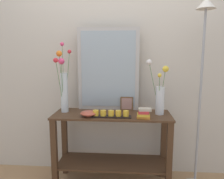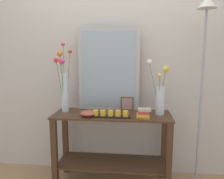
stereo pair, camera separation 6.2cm
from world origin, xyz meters
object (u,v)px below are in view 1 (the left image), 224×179
object	(u,v)px
tall_vase_left	(64,84)
book_stack	(144,113)
vase_right	(160,94)
decorative_bowl	(89,113)
mirror_leaning	(108,69)
picture_frame_small	(127,104)
console_table	(112,141)
candle_tray	(111,114)
floor_lamp	(202,65)

from	to	relation	value
tall_vase_left	book_stack	world-z (taller)	tall_vase_left
vase_right	decorative_bowl	bearing A→B (deg)	-169.37
mirror_leaning	tall_vase_left	distance (m)	0.50
tall_vase_left	picture_frame_small	world-z (taller)	tall_vase_left
mirror_leaning	tall_vase_left	world-z (taller)	mirror_leaning
mirror_leaning	book_stack	bearing A→B (deg)	-42.47
console_table	picture_frame_small	xyz separation A→B (m)	(0.15, 0.16, 0.37)
tall_vase_left	candle_tray	bearing A→B (deg)	-17.35
decorative_bowl	console_table	bearing A→B (deg)	26.85
console_table	decorative_bowl	distance (m)	0.41
console_table	picture_frame_small	world-z (taller)	picture_frame_small
mirror_leaning	picture_frame_small	bearing A→B (deg)	-7.23
console_table	book_stack	size ratio (longest dim) A/B	8.76
decorative_bowl	floor_lamp	xyz separation A→B (m)	(1.10, 0.12, 0.47)
vase_right	candle_tray	xyz separation A→B (m)	(-0.48, -0.14, -0.18)
floor_lamp	decorative_bowl	bearing A→B (deg)	-173.85
book_stack	mirror_leaning	bearing A→B (deg)	137.53
vase_right	floor_lamp	world-z (taller)	floor_lamp
decorative_bowl	book_stack	distance (m)	0.54
vase_right	candle_tray	distance (m)	0.54
picture_frame_small	book_stack	xyz separation A→B (m)	(0.17, -0.31, -0.02)
floor_lamp	book_stack	bearing A→B (deg)	-164.21
decorative_bowl	floor_lamp	bearing A→B (deg)	6.15
candle_tray	console_table	bearing A→B (deg)	88.74
tall_vase_left	decorative_bowl	bearing A→B (deg)	-26.99
vase_right	decorative_bowl	size ratio (longest dim) A/B	3.31
vase_right	decorative_bowl	xyz separation A→B (m)	(-0.70, -0.13, -0.17)
mirror_leaning	floor_lamp	bearing A→B (deg)	-10.82
tall_vase_left	vase_right	bearing A→B (deg)	-0.93
console_table	vase_right	bearing A→B (deg)	2.37
console_table	tall_vase_left	world-z (taller)	tall_vase_left
tall_vase_left	floor_lamp	bearing A→B (deg)	-1.21
decorative_bowl	book_stack	world-z (taller)	book_stack
mirror_leaning	tall_vase_left	size ratio (longest dim) A/B	1.21
picture_frame_small	decorative_bowl	world-z (taller)	picture_frame_small
floor_lamp	tall_vase_left	bearing A→B (deg)	178.79
vase_right	book_stack	bearing A→B (deg)	-134.04
console_table	vase_right	xyz separation A→B (m)	(0.48, 0.02, 0.50)
mirror_leaning	candle_tray	xyz separation A→B (m)	(0.05, -0.31, -0.42)
picture_frame_small	floor_lamp	xyz separation A→B (m)	(0.73, -0.15, 0.43)
book_stack	floor_lamp	size ratio (longest dim) A/B	0.07
book_stack	picture_frame_small	bearing A→B (deg)	117.89
console_table	vase_right	size ratio (longest dim) A/B	2.17
vase_right	floor_lamp	distance (m)	0.50
tall_vase_left	candle_tray	xyz separation A→B (m)	(0.51, -0.16, -0.27)
vase_right	candle_tray	size ratio (longest dim) A/B	1.42
mirror_leaning	vase_right	size ratio (longest dim) A/B	1.61
console_table	book_stack	world-z (taller)	book_stack
tall_vase_left	book_stack	distance (m)	0.88
mirror_leaning	candle_tray	size ratio (longest dim) A/B	2.28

